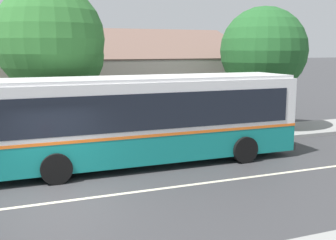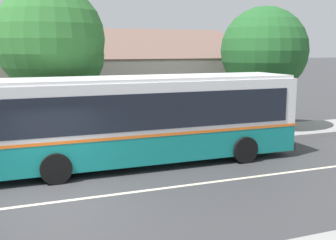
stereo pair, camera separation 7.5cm
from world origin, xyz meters
The scene contains 8 objects.
ground_plane centered at (0.00, 0.00, 0.00)m, with size 300.00×300.00×0.00m, color #38383A.
sidewalk_far centered at (0.00, 6.00, 0.07)m, with size 60.00×3.00×0.15m, color gray.
lane_divider_stripe centered at (0.00, 0.00, 0.00)m, with size 60.00×0.16×0.01m, color beige.
community_building centered at (-0.09, 14.69, 1.94)m, with size 25.38×11.08×6.51m.
transit_bus centered at (3.30, 2.90, 1.73)m, with size 11.85×2.79×3.23m.
bench_down_street centered at (-0.74, 5.29, 0.57)m, with size 1.62×0.51×0.94m.
street_tree_primary centered at (10.96, 6.67, 3.99)m, with size 4.36×4.36×6.32m.
street_tree_secondary centered at (0.73, 6.72, 4.41)m, with size 4.53×4.53×6.88m.
Camera 1 is at (-1.39, -11.53, 4.23)m, focal length 45.00 mm.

